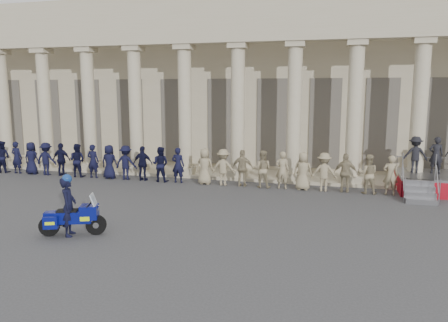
# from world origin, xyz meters

# --- Properties ---
(ground) EXTENTS (90.00, 90.00, 0.00)m
(ground) POSITION_xyz_m (0.00, 0.00, 0.00)
(ground) COLOR #3B3B3D
(ground) RESTS_ON ground
(building) EXTENTS (40.00, 12.50, 9.00)m
(building) POSITION_xyz_m (-0.00, 14.74, 4.52)
(building) COLOR tan
(building) RESTS_ON ground
(officer_rank) EXTENTS (19.37, 0.61, 1.62)m
(officer_rank) POSITION_xyz_m (-1.45, 6.51, 0.81)
(officer_rank) COLOR black
(officer_rank) RESTS_ON ground
(reviewing_stand) EXTENTS (3.73, 3.70, 2.29)m
(reviewing_stand) POSITION_xyz_m (10.11, 7.51, 1.16)
(reviewing_stand) COLOR gray
(reviewing_stand) RESTS_ON ground
(motorcycle) EXTENTS (1.84, 1.09, 1.23)m
(motorcycle) POSITION_xyz_m (-1.47, -1.13, 0.53)
(motorcycle) COLOR black
(motorcycle) RESTS_ON ground
(rider) EXTENTS (0.61, 0.74, 1.83)m
(rider) POSITION_xyz_m (-1.57, -1.17, 0.91)
(rider) COLOR black
(rider) RESTS_ON ground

